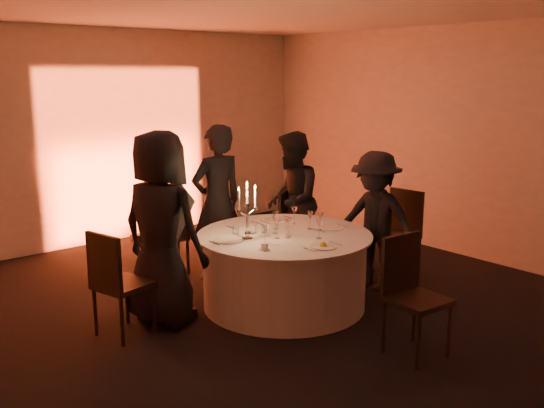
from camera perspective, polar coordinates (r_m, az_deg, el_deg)
floor at (r=6.45m, az=1.15°, el=-9.44°), size 7.00×7.00×0.00m
ceiling at (r=6.03m, az=1.28°, el=18.10°), size 7.00×7.00×0.00m
wall_back at (r=8.98m, az=-13.65°, el=6.26°), size 7.00×0.00×7.00m
wall_right at (r=8.32m, az=17.11°, el=5.61°), size 0.00×7.00×7.00m
uplighter_fixture at (r=8.98m, az=-12.33°, el=-3.11°), size 0.25×0.12×0.10m
banquet_table at (r=6.32m, az=1.16°, el=-6.20°), size 1.80×1.80×0.77m
chair_left at (r=5.69m, az=-14.52°, el=-6.80°), size 0.53×0.53×1.00m
chair_back_left at (r=7.33m, az=-9.56°, el=-2.59°), size 0.49×0.49×0.94m
chair_back_right at (r=7.56m, az=0.36°, el=-1.88°), size 0.58×0.58×0.96m
chair_right at (r=7.35m, az=11.94°, el=-2.22°), size 0.49×0.49×1.03m
chair_front at (r=5.37m, az=12.88°, el=-7.68°), size 0.48×0.48×1.03m
guest_left at (r=5.86m, az=-10.40°, el=-2.26°), size 0.88×1.07×1.87m
guest_back_left at (r=7.06m, az=-5.17°, el=0.12°), size 0.67×0.45×1.82m
guest_back_right at (r=7.43m, az=1.86°, el=0.31°), size 1.04×1.04×1.70m
guest_right at (r=6.81m, az=9.68°, el=-1.59°), size 0.78×1.10×1.55m
plate_left at (r=5.98m, az=-4.12°, el=-3.40°), size 0.36×0.30×0.01m
plate_back_left at (r=6.55m, az=-2.66°, el=-1.99°), size 0.35×0.28×0.01m
plate_back_right at (r=6.78m, az=0.45°, el=-1.48°), size 0.35×0.27×0.01m
plate_right at (r=6.44m, az=5.61°, el=-2.26°), size 0.36×0.25×0.01m
plate_front at (r=5.75m, az=4.83°, el=-3.91°), size 0.36×0.25×0.08m
coffee_cup at (r=5.65m, az=-0.71°, el=-4.04°), size 0.11×0.11×0.07m
candelabra at (r=5.94m, az=-2.34°, el=-1.48°), size 0.25×0.12×0.59m
wine_glass_a at (r=6.38m, az=3.61°, el=-1.16°), size 0.07×0.07×0.19m
wine_glass_b at (r=5.83m, az=-0.66°, el=-2.42°), size 0.07×0.07×0.19m
wine_glass_c at (r=6.57m, az=2.12°, el=-0.74°), size 0.07×0.07×0.19m
wine_glass_d at (r=6.03m, az=1.54°, el=-1.93°), size 0.07×0.07×0.19m
wine_glass_e at (r=6.37m, az=0.34°, el=-1.16°), size 0.07×0.07×0.19m
wine_glass_f at (r=6.03m, az=4.46°, el=-1.97°), size 0.07×0.07×0.19m
wine_glass_g at (r=6.01m, az=0.47°, el=-1.97°), size 0.07×0.07×0.19m
wine_glass_h at (r=6.34m, az=4.61°, el=-1.26°), size 0.07×0.07×0.19m
wine_glass_i at (r=6.19m, az=0.29°, el=-1.55°), size 0.07×0.07×0.19m
tumbler_a at (r=6.14m, az=1.63°, el=-2.56°), size 0.07×0.07×0.09m
tumbler_b at (r=6.20m, az=-3.44°, el=-2.44°), size 0.07×0.07×0.09m
tumbler_c at (r=6.21m, az=-1.79°, el=-2.40°), size 0.07×0.07×0.09m
tumbler_d at (r=6.25m, az=-0.75°, el=-2.31°), size 0.07×0.07×0.09m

